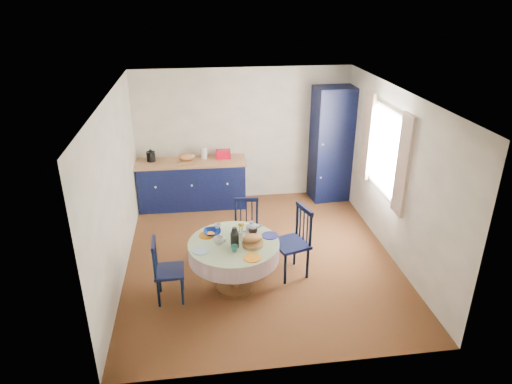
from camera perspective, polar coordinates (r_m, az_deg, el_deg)
The scene contains 17 objects.
floor at distance 7.09m, azimuth 0.51°, elevation -8.06°, with size 4.50×4.50×0.00m, color black.
ceiling at distance 6.12m, azimuth 0.59°, elevation 12.11°, with size 4.50×4.50×0.00m, color white.
wall_back at distance 8.60m, azimuth -1.58°, elevation 7.10°, with size 4.00×0.02×2.50m, color white.
wall_left at distance 6.55m, azimuth -17.05°, elevation 0.32°, with size 0.02×4.50×2.50m, color white.
wall_right at distance 7.05m, azimuth 16.87°, elevation 2.07°, with size 0.02×4.50×2.50m, color white.
window at distance 7.20m, azimuth 15.86°, elevation 4.98°, with size 0.10×1.74×1.45m.
kitchen_counter at distance 8.56m, azimuth -7.99°, elevation 1.16°, with size 2.01×0.66×1.13m.
pantry_cabinet at distance 8.74m, azimuth 9.55°, elevation 5.90°, with size 0.80×0.60×2.16m.
dining_table at distance 6.09m, azimuth -2.70°, elevation -7.28°, with size 1.21×1.20×1.01m.
chair_left at distance 6.10m, azimuth -11.16°, elevation -9.51°, with size 0.38×0.40×0.88m.
chair_far at distance 6.92m, azimuth -1.19°, elevation -4.53°, with size 0.44×0.42×0.90m.
chair_right at distance 6.46m, azimuth 4.72°, elevation -6.17°, with size 0.56×0.57×1.04m.
mug_a at distance 5.98m, azimuth -4.68°, elevation -6.05°, with size 0.13×0.13×0.10m, color silver.
mug_b at distance 5.81m, azimuth -2.70°, elevation -7.07°, with size 0.09×0.09×0.09m, color #327A6A.
mug_c at distance 6.20m, azimuth -0.38°, elevation -4.85°, with size 0.12×0.12×0.10m, color black.
mug_d at distance 6.32m, azimuth -4.83°, elevation -4.37°, with size 0.09×0.09×0.09m, color silver.
cobalt_bowl at distance 6.22m, azimuth -5.47°, elevation -5.04°, with size 0.24×0.24×0.06m, color navy.
Camera 1 is at (-0.85, -5.92, 3.79)m, focal length 32.00 mm.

